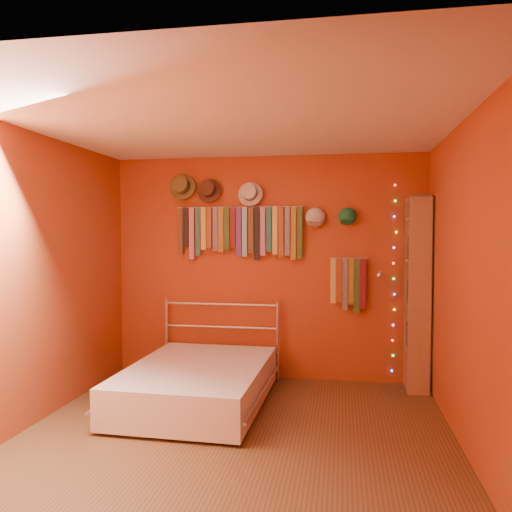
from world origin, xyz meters
The scene contains 16 objects.
ground centered at (0.00, 0.00, 0.00)m, with size 3.50×3.50×0.00m, color #55391D.
back_wall centered at (0.00, 1.75, 1.25)m, with size 3.50×0.02×2.50m, color #9E4119.
right_wall centered at (1.75, 0.00, 1.25)m, with size 0.02×3.50×2.50m, color #9E4119.
left_wall centered at (-1.75, 0.00, 1.25)m, with size 0.02×3.50×2.50m, color #9E4119.
ceiling centered at (0.00, 0.00, 2.50)m, with size 3.50×3.50×0.02m, color white.
tie_rack centered at (-0.29, 1.68, 1.68)m, with size 1.45×0.03×0.60m.
small_tie_rack centered at (0.91, 1.68, 1.11)m, with size 0.40×0.03×0.60m.
fedora_olive centered at (-0.97, 1.65, 2.18)m, with size 0.31×0.17×0.30m.
fedora_brown centered at (-0.65, 1.66, 2.13)m, with size 0.28×0.15×0.27m.
fedora_white centered at (-0.18, 1.66, 2.08)m, with size 0.28×0.15×0.27m.
cap_white centered at (0.55, 1.70, 1.81)m, with size 0.20×0.25×0.20m.
cap_green centered at (0.89, 1.70, 1.82)m, with size 0.19×0.23×0.19m.
fairy_lights centered at (1.39, 1.71, 1.15)m, with size 0.05×0.02×2.03m.
reading_lamp centered at (1.22, 1.51, 1.20)m, with size 0.07×0.31×0.09m.
bookshelf centered at (1.66, 1.53, 1.02)m, with size 0.25×0.34×2.00m.
bed centered at (-0.51, 0.72, 0.21)m, with size 1.37×1.84×0.88m.
Camera 1 is at (0.84, -3.81, 1.63)m, focal length 35.00 mm.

